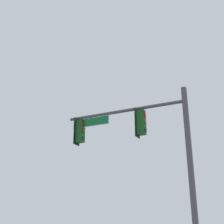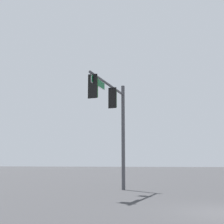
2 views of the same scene
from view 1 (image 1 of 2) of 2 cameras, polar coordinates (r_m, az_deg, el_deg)
signal_pole_near at (r=13.40m, az=5.81°, el=-5.44°), size 5.74×0.62×6.95m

